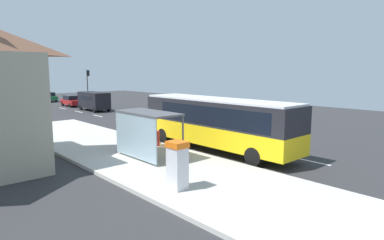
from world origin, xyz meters
TOP-DOWN VIEW (x-y plane):
  - ground_plane at (0.00, 14.00)m, footprint 56.00×92.00m
  - sidewalk_platform at (-6.40, 2.00)m, footprint 6.20×30.00m
  - lane_stripe_seg_0 at (0.25, -6.00)m, footprint 0.16×2.20m
  - lane_stripe_seg_1 at (0.25, -1.00)m, footprint 0.16×2.20m
  - lane_stripe_seg_2 at (0.25, 4.00)m, footprint 0.16×2.20m
  - lane_stripe_seg_3 at (0.25, 9.00)m, footprint 0.16×2.20m
  - lane_stripe_seg_4 at (0.25, 14.00)m, footprint 0.16×2.20m
  - lane_stripe_seg_5 at (0.25, 19.00)m, footprint 0.16×2.20m
  - lane_stripe_seg_6 at (0.25, 24.00)m, footprint 0.16×2.20m
  - lane_stripe_seg_7 at (0.25, 29.00)m, footprint 0.16×2.20m
  - bus at (-1.71, -0.73)m, footprint 2.57×11.02m
  - white_van at (2.20, 23.84)m, footprint 2.14×5.25m
  - sedan_near at (2.30, 30.86)m, footprint 1.97×4.46m
  - sedan_far at (2.30, 40.59)m, footprint 1.85×4.41m
  - ticket_machine at (-8.13, -4.71)m, footprint 0.66×0.76m
  - recycling_bin_red at (-4.20, 2.16)m, footprint 0.52×0.52m
  - recycling_bin_yellow at (-4.20, 2.86)m, footprint 0.52×0.52m
  - traffic_light_near_side at (5.50, 32.39)m, footprint 0.49×0.28m
  - traffic_light_far_side at (-3.10, 33.19)m, footprint 0.49×0.28m
  - bus_shelter at (-6.41, 0.18)m, footprint 1.80×4.00m

SIDE VIEW (x-z plane):
  - ground_plane at x=0.00m, z-range -0.04..0.00m
  - lane_stripe_seg_0 at x=0.25m, z-range 0.00..0.01m
  - lane_stripe_seg_1 at x=0.25m, z-range 0.00..0.01m
  - lane_stripe_seg_2 at x=0.25m, z-range 0.00..0.01m
  - lane_stripe_seg_3 at x=0.25m, z-range 0.00..0.01m
  - lane_stripe_seg_4 at x=0.25m, z-range 0.00..0.01m
  - lane_stripe_seg_5 at x=0.25m, z-range 0.00..0.01m
  - lane_stripe_seg_6 at x=0.25m, z-range 0.00..0.01m
  - lane_stripe_seg_7 at x=0.25m, z-range 0.00..0.01m
  - sidewalk_platform at x=-6.40m, z-range 0.00..0.18m
  - recycling_bin_red at x=-4.20m, z-range 0.18..1.13m
  - recycling_bin_yellow at x=-4.20m, z-range 0.18..1.13m
  - sedan_near at x=2.30m, z-range 0.03..1.55m
  - sedan_far at x=2.30m, z-range 0.03..1.55m
  - ticket_machine at x=-8.13m, z-range 0.20..2.14m
  - white_van at x=2.20m, z-range 0.19..2.49m
  - bus at x=-1.71m, z-range 0.24..3.45m
  - bus_shelter at x=-6.41m, z-range 0.85..3.35m
  - traffic_light_far_side at x=-3.10m, z-range 0.80..5.59m
  - traffic_light_near_side at x=5.50m, z-range 0.83..5.93m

